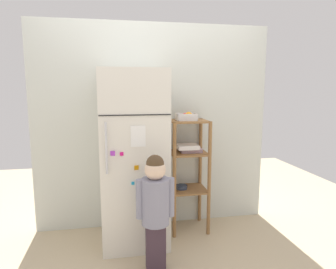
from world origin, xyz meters
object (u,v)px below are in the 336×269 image
object	(u,v)px
child_standing	(155,201)
pantry_shelf_unit	(188,162)
refrigerator	(134,158)
fruit_bin	(187,117)

from	to	relation	value
child_standing	pantry_shelf_unit	world-z (taller)	pantry_shelf_unit
refrigerator	pantry_shelf_unit	xyz separation A→B (m)	(0.57, 0.13, -0.10)
child_standing	refrigerator	bearing A→B (deg)	104.77
child_standing	fruit_bin	bearing A→B (deg)	56.89
refrigerator	child_standing	distance (m)	0.58
child_standing	pantry_shelf_unit	size ratio (longest dim) A/B	0.83
child_standing	pantry_shelf_unit	bearing A→B (deg)	56.16
refrigerator	fruit_bin	xyz separation A→B (m)	(0.55, 0.12, 0.38)
refrigerator	fruit_bin	world-z (taller)	refrigerator
refrigerator	child_standing	xyz separation A→B (m)	(0.13, -0.51, -0.24)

